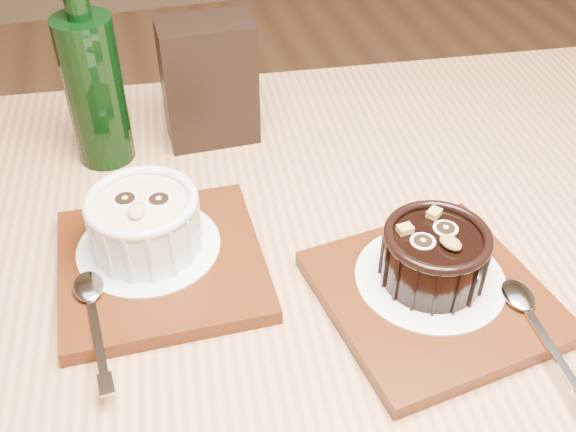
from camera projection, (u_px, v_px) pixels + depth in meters
name	position (u px, v px, depth m)	size (l,w,h in m)	color
table	(296.00, 357.00, 0.65)	(1.27, 0.91, 0.75)	#9D6844
tray_left	(162.00, 264.00, 0.61)	(0.18, 0.18, 0.01)	#4C200C
doily_left	(149.00, 246.00, 0.61)	(0.13, 0.13, 0.00)	white
ramekin_white	(144.00, 220.00, 0.59)	(0.10, 0.10, 0.06)	white
spoon_left	(94.00, 316.00, 0.55)	(0.03, 0.13, 0.01)	silver
tray_right	(433.00, 296.00, 0.58)	(0.18, 0.18, 0.01)	#4C200C
doily_right	(430.00, 278.00, 0.58)	(0.13, 0.13, 0.00)	white
ramekin_dark	(435.00, 253.00, 0.57)	(0.09, 0.09, 0.05)	black
spoon_right	(539.00, 326.00, 0.54)	(0.03, 0.13, 0.01)	silver
condiment_stand	(209.00, 82.00, 0.74)	(0.10, 0.06, 0.14)	black
green_bottle	(94.00, 86.00, 0.70)	(0.06, 0.06, 0.23)	black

